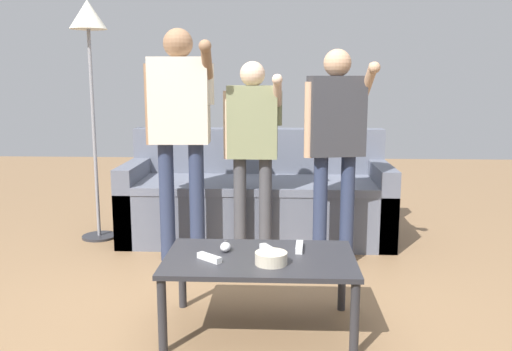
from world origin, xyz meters
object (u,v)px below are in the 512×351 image
object	(u,v)px
game_remote_wand_near	(209,258)
game_remote_wand_far	(299,247)
floor_lamp	(89,40)
coffee_table	(260,265)
player_center	(253,137)
game_remote_nunchuk	(225,247)
player_left	(180,118)
couch	(257,200)
player_right	(336,132)
snack_bowl	(271,258)
game_remote_wand_spare	(269,250)

from	to	relation	value
game_remote_wand_near	game_remote_wand_far	xyz separation A→B (m)	(0.46, 0.20, -0.00)
floor_lamp	game_remote_wand_near	distance (m)	2.35
coffee_table	player_center	bearing A→B (deg)	94.74
game_remote_nunchuk	player_left	size ratio (longest dim) A/B	0.05
game_remote_wand_far	game_remote_wand_near	bearing A→B (deg)	-156.85
couch	game_remote_wand_near	distance (m)	1.79
couch	player_right	size ratio (longest dim) A/B	1.43
coffee_table	game_remote_nunchuk	distance (m)	0.21
game_remote_wand_far	player_left	bearing A→B (deg)	130.10
couch	player_right	distance (m)	1.09
floor_lamp	player_center	bearing A→B (deg)	-18.46
player_left	player_center	distance (m)	0.53
floor_lamp	player_left	distance (m)	1.11
floor_lamp	game_remote_nunchuk	bearing A→B (deg)	-51.59
floor_lamp	player_right	world-z (taller)	floor_lamp
game_remote_wand_far	floor_lamp	bearing A→B (deg)	137.21
game_remote_wand_near	player_left	bearing A→B (deg)	106.76
couch	player_center	xyz separation A→B (m)	(-0.01, -0.54, 0.58)
player_right	coffee_table	bearing A→B (deg)	-114.78
snack_bowl	player_left	bearing A→B (deg)	118.99
snack_bowl	game_remote_wand_spare	xyz separation A→B (m)	(-0.02, 0.18, -0.01)
game_remote_nunchuk	snack_bowl	bearing A→B (deg)	-37.68
player_left	game_remote_wand_far	xyz separation A→B (m)	(0.80, -0.95, -0.61)
player_center	game_remote_wand_spare	xyz separation A→B (m)	(0.14, -1.10, -0.48)
coffee_table	floor_lamp	xyz separation A→B (m)	(-1.39, 1.60, 1.24)
player_right	game_remote_wand_spare	world-z (taller)	player_right
couch	game_remote_wand_spare	distance (m)	1.65
coffee_table	game_remote_wand_far	size ratio (longest dim) A/B	5.93
player_right	game_remote_wand_far	xyz separation A→B (m)	(-0.27, -0.91, -0.53)
player_left	player_center	bearing A→B (deg)	10.51
player_right	game_remote_wand_far	distance (m)	1.09
game_remote_wand_spare	player_center	bearing A→B (deg)	97.29
floor_lamp	player_right	size ratio (longest dim) A/B	1.27
player_center	player_right	world-z (taller)	player_right
couch	snack_bowl	distance (m)	1.83
game_remote_nunchuk	game_remote_wand_far	distance (m)	0.39
game_remote_wand_spare	coffee_table	bearing A→B (deg)	-121.52
game_remote_wand_far	game_remote_wand_spare	xyz separation A→B (m)	(-0.16, -0.05, 0.00)
coffee_table	game_remote_wand_spare	xyz separation A→B (m)	(0.04, 0.07, 0.06)
snack_bowl	floor_lamp	world-z (taller)	floor_lamp
game_remote_nunchuk	player_center	world-z (taller)	player_center
game_remote_nunchuk	player_center	xyz separation A→B (m)	(0.09, 1.09, 0.47)
snack_bowl	player_center	distance (m)	1.37
player_left	player_right	world-z (taller)	player_left
game_remote_wand_far	game_remote_wand_spare	size ratio (longest dim) A/B	1.13
coffee_table	game_remote_wand_far	distance (m)	0.25
snack_bowl	game_remote_wand_far	size ratio (longest dim) A/B	0.97
snack_bowl	floor_lamp	bearing A→B (deg)	130.32
game_remote_nunchuk	floor_lamp	distance (m)	2.27
game_remote_nunchuk	coffee_table	bearing A→B (deg)	-23.38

